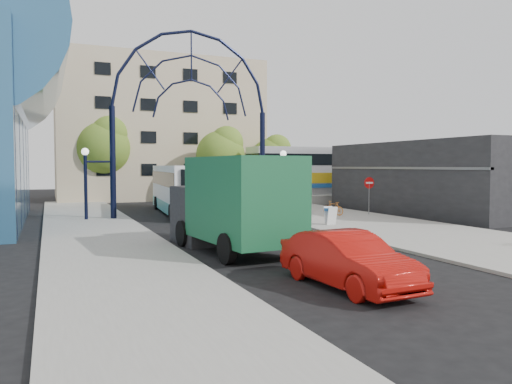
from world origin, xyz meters
name	(u,v)px	position (x,y,z in m)	size (l,w,h in m)	color
ground	(287,250)	(0.00, 0.00, 0.00)	(120.00, 120.00, 0.00)	black
sidewalk_east	(389,228)	(8.00, 4.00, 0.06)	(8.00, 56.00, 0.12)	gray
plaza_west	(101,238)	(-6.50, 6.00, 0.06)	(5.00, 50.00, 0.12)	gray
gateway_arch	(192,85)	(0.00, 14.00, 8.56)	(13.64, 0.44, 12.10)	black
stop_sign	(272,187)	(4.80, 12.00, 1.99)	(0.80, 0.07, 2.50)	slate
do_not_enter_sign	(369,187)	(11.00, 10.00, 1.98)	(0.76, 0.07, 2.48)	slate
street_name_sign	(273,184)	(5.20, 12.60, 2.13)	(0.70, 0.70, 2.80)	slate
sandwich_board	(330,213)	(5.60, 5.98, 0.74)	(0.55, 0.61, 0.99)	white
commercial_block_east	(429,178)	(16.00, 10.00, 2.50)	(6.00, 16.00, 5.00)	black
apartment_block	(157,131)	(2.00, 34.97, 7.00)	(20.00, 12.10, 14.00)	#C7AE8A
train_platform	(373,197)	(20.00, 22.00, 0.40)	(32.00, 5.00, 0.80)	gray
train_car	(373,171)	(20.00, 22.00, 2.90)	(25.10, 3.05, 4.20)	#B7B7BC
tree_north_a	(222,152)	(6.12, 25.93, 4.61)	(4.48, 4.48, 7.00)	#382314
tree_north_b	(104,145)	(-3.88, 29.93, 5.27)	(5.12, 5.12, 8.00)	#382314
tree_north_c	(272,157)	(12.12, 27.93, 4.28)	(4.16, 4.16, 6.50)	#382314
city_bus	(181,188)	(-0.06, 16.67, 1.76)	(3.79, 12.42, 3.36)	white
green_truck	(232,204)	(-2.07, 0.68, 1.84)	(3.36, 7.51, 3.68)	black
black_suv	(228,217)	(0.29, 7.80, 0.60)	(1.98, 4.28, 1.19)	black
red_sedan	(347,260)	(-1.16, -6.09, 0.77)	(1.62, 4.65, 1.53)	#AA100A
bike_near_a	(295,208)	(6.13, 11.19, 0.61)	(0.64, 1.85, 0.97)	#E5572D
bike_near_b	(333,208)	(8.48, 10.39, 0.58)	(0.44, 1.54, 0.93)	orange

